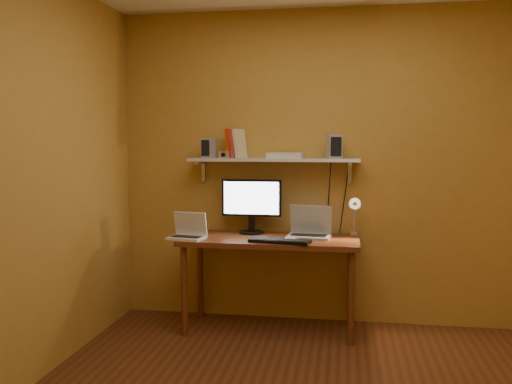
% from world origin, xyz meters
% --- Properties ---
extents(room, '(3.44, 3.24, 2.64)m').
position_xyz_m(room, '(0.00, 0.00, 1.30)').
color(room, '#5D3318').
rests_on(room, ground).
extents(desk, '(1.40, 0.60, 0.75)m').
position_xyz_m(desk, '(-0.39, 1.28, 0.66)').
color(desk, brown).
rests_on(desk, ground).
extents(wall_shelf, '(1.40, 0.25, 0.21)m').
position_xyz_m(wall_shelf, '(-0.39, 1.47, 1.36)').
color(wall_shelf, silver).
rests_on(wall_shelf, room).
extents(monitor, '(0.50, 0.21, 0.45)m').
position_xyz_m(monitor, '(-0.57, 1.47, 1.00)').
color(monitor, black).
rests_on(monitor, desk).
extents(laptop, '(0.36, 0.28, 0.25)m').
position_xyz_m(laptop, '(-0.08, 1.37, 0.82)').
color(laptop, '#94979C').
rests_on(laptop, desk).
extents(netbook, '(0.30, 0.24, 0.21)m').
position_xyz_m(netbook, '(-1.02, 1.13, 0.81)').
color(netbook, white).
rests_on(netbook, desk).
extents(keyboard, '(0.48, 0.24, 0.02)m').
position_xyz_m(keyboard, '(-0.29, 1.08, 0.76)').
color(keyboard, black).
rests_on(keyboard, desk).
extents(mouse, '(0.11, 0.08, 0.04)m').
position_xyz_m(mouse, '(-0.20, 1.13, 0.77)').
color(mouse, white).
rests_on(mouse, desk).
extents(desk_lamp, '(0.09, 0.23, 0.38)m').
position_xyz_m(desk_lamp, '(0.27, 1.41, 0.96)').
color(desk_lamp, silver).
rests_on(desk_lamp, desk).
extents(speaker_left, '(0.12, 0.12, 0.17)m').
position_xyz_m(speaker_left, '(-0.93, 1.46, 1.46)').
color(speaker_left, '#94979C').
rests_on(speaker_left, wall_shelf).
extents(speaker_right, '(0.13, 0.13, 0.19)m').
position_xyz_m(speaker_right, '(0.10, 1.46, 1.47)').
color(speaker_right, '#94979C').
rests_on(speaker_right, wall_shelf).
extents(books, '(0.17, 0.18, 0.24)m').
position_xyz_m(books, '(-0.71, 1.50, 1.50)').
color(books, red).
rests_on(books, wall_shelf).
extents(shelf_camera, '(0.10, 0.06, 0.06)m').
position_xyz_m(shelf_camera, '(-0.79, 1.42, 1.40)').
color(shelf_camera, silver).
rests_on(shelf_camera, wall_shelf).
extents(router, '(0.29, 0.20, 0.05)m').
position_xyz_m(router, '(-0.29, 1.46, 1.40)').
color(router, white).
rests_on(router, wall_shelf).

